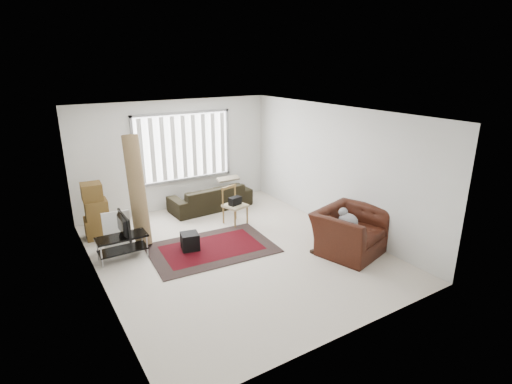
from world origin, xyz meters
TOP-DOWN VIEW (x-y plane):
  - room at (0.03, 0.51)m, footprint 6.00×6.02m
  - persian_rug at (-0.35, 0.35)m, footprint 2.52×1.77m
  - tv_stand at (-1.95, 0.86)m, footprint 0.93×0.42m
  - tv at (-1.95, 0.86)m, footprint 0.10×0.75m
  - subwoofer at (-0.73, 0.53)m, footprint 0.40×0.40m
  - moving_boxes at (-2.15, 2.13)m, footprint 0.51×0.48m
  - white_flatpack at (-1.87, 1.57)m, footprint 0.57×0.30m
  - rolled_rug at (-1.42, 1.48)m, footprint 0.44×0.94m
  - sofa at (0.65, 2.45)m, footprint 2.10×0.99m
  - side_chair at (0.70, 1.28)m, footprint 0.56×0.56m
  - armchair at (1.90, -1.17)m, footprint 1.57×1.45m

SIDE VIEW (x-z plane):
  - persian_rug at x=-0.35m, z-range 0.00..0.02m
  - subwoofer at x=-0.73m, z-range 0.02..0.36m
  - tv_stand at x=-1.95m, z-range 0.10..0.57m
  - white_flatpack at x=-1.87m, z-range 0.00..0.69m
  - sofa at x=0.65m, z-range 0.00..0.79m
  - side_chair at x=0.70m, z-range 0.05..0.90m
  - armchair at x=1.90m, z-range 0.00..0.97m
  - moving_boxes at x=-2.15m, z-range -0.04..1.15m
  - tv at x=-1.95m, z-range 0.46..0.89m
  - rolled_rug at x=-1.42m, z-range 0.00..2.22m
  - room at x=0.03m, z-range 0.40..3.11m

